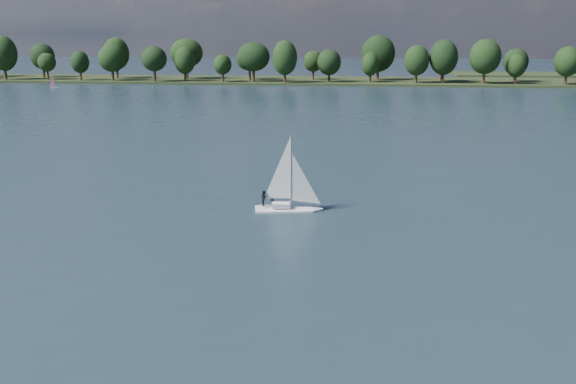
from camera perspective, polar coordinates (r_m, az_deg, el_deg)
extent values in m
plane|color=#233342|center=(128.32, 1.16, 6.22)|extent=(700.00, 700.00, 0.00)
cube|color=black|center=(239.50, 3.83, 9.76)|extent=(660.00, 40.00, 1.50)
cube|color=white|center=(63.56, -0.23, -1.73)|extent=(6.30, 2.72, 0.72)
cube|color=white|center=(63.37, -0.23, -1.10)|extent=(1.95, 1.37, 0.45)
cylinder|color=#B9B9C0|center=(62.58, -0.23, 1.88)|extent=(0.11, 0.11, 7.18)
imported|color=black|center=(63.62, -1.39, -0.48)|extent=(0.52, 0.65, 1.55)
imported|color=black|center=(63.36, -2.13, -0.54)|extent=(0.79, 0.90, 1.55)
cube|color=silver|center=(224.50, -20.07, 8.69)|extent=(2.65, 1.72, 0.40)
cylinder|color=silver|center=(224.35, -20.11, 9.19)|extent=(0.07, 0.07, 3.53)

